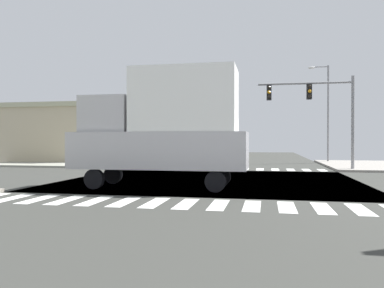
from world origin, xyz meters
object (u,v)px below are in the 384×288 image
(street_lamp, at_px, (325,105))
(box_truck_queued_1, at_px, (165,125))
(bank_building, at_px, (47,134))
(sedan_farside_1, at_px, (230,147))
(traffic_signal_mast, at_px, (314,102))

(street_lamp, xyz_separation_m, box_truck_queued_1, (-9.14, -19.63, -2.46))
(street_lamp, bearing_deg, bank_building, -175.53)
(street_lamp, xyz_separation_m, sedan_farside_1, (-9.70, 14.80, -3.91))
(bank_building, distance_m, box_truck_queued_1, 23.99)
(sedan_farside_1, relative_size, box_truck_queued_1, 0.60)
(box_truck_queued_1, bearing_deg, street_lamp, -24.96)
(street_lamp, relative_size, bank_building, 0.65)
(street_lamp, distance_m, sedan_farside_1, 18.13)
(sedan_farside_1, xyz_separation_m, box_truck_queued_1, (0.56, -34.44, 1.45))
(traffic_signal_mast, bearing_deg, sedan_farside_1, 107.97)
(bank_building, distance_m, sedan_farside_1, 23.02)
(bank_building, bearing_deg, street_lamp, 4.47)
(sedan_farside_1, bearing_deg, bank_building, 46.96)
(traffic_signal_mast, xyz_separation_m, box_truck_queued_1, (-7.15, -10.67, -1.91))
(bank_building, height_order, box_truck_queued_1, bank_building)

